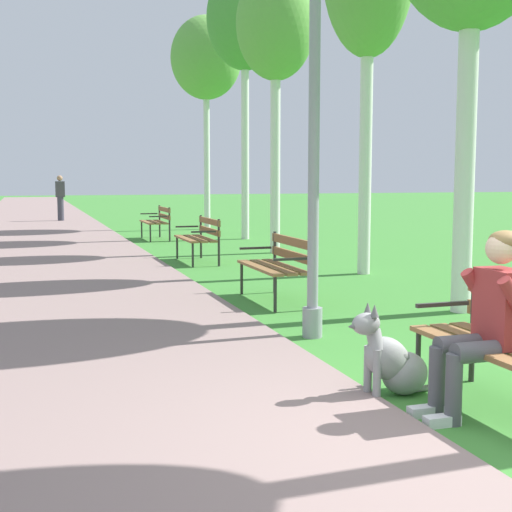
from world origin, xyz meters
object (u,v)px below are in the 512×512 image
(park_bench_mid, at_px, (279,262))
(person_seated_on_near_bench, at_px, (488,316))
(park_bench_furthest, at_px, (157,220))
(lamp_post_near, at_px, (314,113))
(birch_tree_fifth, at_px, (245,21))
(birch_tree_sixth, at_px, (206,59))
(dog_grey, at_px, (393,362))
(park_bench_far, at_px, (200,235))
(birch_tree_fourth, at_px, (276,28))
(park_bench_near, at_px, (511,338))
(pedestrian_distant, at_px, (60,198))

(park_bench_mid, xyz_separation_m, person_seated_on_near_bench, (-0.16, -4.55, 0.17))
(park_bench_furthest, xyz_separation_m, lamp_post_near, (-0.46, -11.51, 1.70))
(birch_tree_fifth, relative_size, birch_tree_sixth, 1.07)
(dog_grey, height_order, lamp_post_near, lamp_post_near)
(park_bench_far, bearing_deg, birch_tree_fourth, 31.01)
(park_bench_far, xyz_separation_m, person_seated_on_near_bench, (-0.17, -8.97, 0.17))
(birch_tree_fifth, xyz_separation_m, birch_tree_sixth, (-0.11, 3.63, -0.39))
(park_bench_near, height_order, park_bench_mid, same)
(birch_tree_fourth, distance_m, pedestrian_distant, 13.32)
(dog_grey, distance_m, birch_tree_sixth, 17.49)
(park_bench_furthest, relative_size, lamp_post_near, 0.35)
(park_bench_mid, distance_m, birch_tree_fifth, 10.50)
(lamp_post_near, bearing_deg, birch_tree_fifth, 76.41)
(pedestrian_distant, bearing_deg, park_bench_far, -81.72)
(birch_tree_fifth, bearing_deg, park_bench_far, -116.61)
(park_bench_mid, distance_m, park_bench_furthest, 9.48)
(park_bench_mid, relative_size, pedestrian_distant, 0.91)
(park_bench_far, bearing_deg, park_bench_mid, -90.07)
(dog_grey, bearing_deg, park_bench_furthest, 87.28)
(lamp_post_near, height_order, birch_tree_fifth, birch_tree_fifth)
(person_seated_on_near_bench, relative_size, pedestrian_distant, 0.76)
(park_bench_far, relative_size, park_bench_furthest, 1.00)
(park_bench_far, distance_m, pedestrian_distant, 13.47)
(park_bench_mid, height_order, lamp_post_near, lamp_post_near)
(park_bench_furthest, bearing_deg, birch_tree_fifth, -13.41)
(park_bench_mid, xyz_separation_m, lamp_post_near, (-0.37, -2.03, 1.70))
(park_bench_furthest, xyz_separation_m, birch_tree_sixth, (2.08, 3.11, 4.59))
(person_seated_on_near_bench, xyz_separation_m, birch_tree_sixth, (2.34, 17.15, 4.42))
(park_bench_far, relative_size, birch_tree_sixth, 0.24)
(park_bench_near, bearing_deg, birch_tree_fourth, 79.60)
(park_bench_furthest, xyz_separation_m, dog_grey, (-0.64, -13.48, -0.25))
(park_bench_far, bearing_deg, birch_tree_fifth, 63.39)
(park_bench_furthest, distance_m, birch_tree_fourth, 5.97)
(birch_tree_fourth, bearing_deg, park_bench_far, -148.99)
(park_bench_near, xyz_separation_m, birch_tree_fourth, (1.85, 10.09, 4.11))
(dog_grey, relative_size, birch_tree_sixth, 0.13)
(lamp_post_near, bearing_deg, park_bench_near, -80.51)
(birch_tree_fifth, bearing_deg, park_bench_mid, -104.29)
(park_bench_furthest, bearing_deg, pedestrian_distant, 103.78)
(birch_tree_fifth, bearing_deg, person_seated_on_near_bench, -100.25)
(park_bench_mid, height_order, birch_tree_sixth, birch_tree_sixth)
(park_bench_mid, height_order, dog_grey, park_bench_mid)
(dog_grey, height_order, pedestrian_distant, pedestrian_distant)
(park_bench_far, distance_m, birch_tree_sixth, 9.62)
(lamp_post_near, distance_m, birch_tree_fifth, 11.77)
(pedestrian_distant, bearing_deg, park_bench_mid, -83.78)
(birch_tree_fourth, height_order, pedestrian_distant, birch_tree_fourth)
(person_seated_on_near_bench, relative_size, birch_tree_fifth, 0.18)
(park_bench_far, bearing_deg, pedestrian_distant, 98.28)
(person_seated_on_near_bench, height_order, dog_grey, person_seated_on_near_bench)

